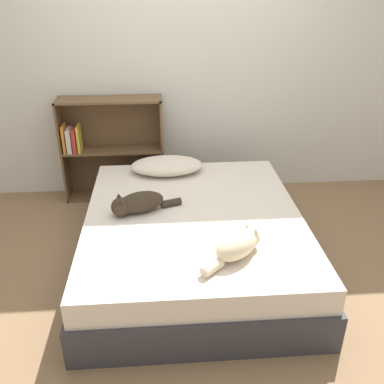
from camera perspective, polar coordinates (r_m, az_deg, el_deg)
ground_plane at (r=3.32m, az=0.19°, el=-9.51°), size 8.00×8.00×0.00m
wall_back at (r=4.07m, az=-1.36°, el=16.85°), size 8.00×0.06×2.50m
bed at (r=3.19m, az=0.19°, el=-6.36°), size 1.58×1.86×0.44m
pillow at (r=3.68m, az=-3.38°, el=3.54°), size 0.62×0.36×0.13m
cat_light at (r=2.61m, az=6.16°, el=-7.03°), size 0.42×0.39×0.16m
cat_dark at (r=3.07m, az=-7.36°, el=-1.51°), size 0.51×0.24×0.16m
bookshelf at (r=4.18m, az=-10.90°, el=5.94°), size 0.95×0.26×0.98m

